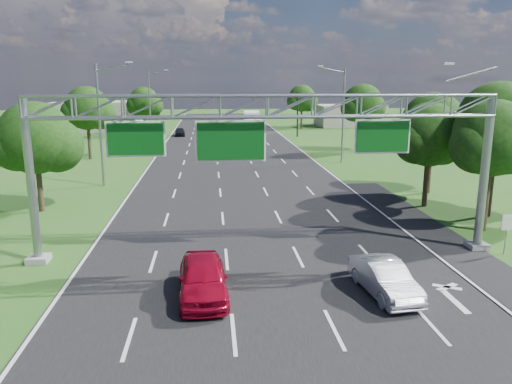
{
  "coord_description": "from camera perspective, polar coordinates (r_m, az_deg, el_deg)",
  "views": [
    {
      "loc": [
        -2.46,
        -11.99,
        8.75
      ],
      "look_at": [
        -0.09,
        14.14,
        2.81
      ],
      "focal_mm": 35.0,
      "sensor_mm": 36.0,
      "label": 1
    }
  ],
  "objects": [
    {
      "name": "traffic_signal",
      "position": [
        77.71,
        2.2,
        10.1
      ],
      "size": [
        12.21,
        0.24,
        7.0
      ],
      "color": "black",
      "rests_on": "ground"
    },
    {
      "name": "red_coupe",
      "position": [
        20.81,
        -6.1,
        -9.7
      ],
      "size": [
        2.17,
        4.95,
        1.66
      ],
      "primitive_type": "imported",
      "rotation": [
        0.0,
        0.0,
        0.04
      ],
      "color": "maroon",
      "rests_on": "ground"
    },
    {
      "name": "streetlight_l_near",
      "position": [
        43.03,
        -17.2,
        7.96
      ],
      "size": [
        2.97,
        0.22,
        10.16
      ],
      "color": "gray",
      "rests_on": "ground"
    },
    {
      "name": "tree_cluster_right",
      "position": [
        35.8,
        23.81,
        6.16
      ],
      "size": [
        9.91,
        14.6,
        8.68
      ],
      "color": "#2D2116",
      "rests_on": "ground"
    },
    {
      "name": "tree_verge_lc",
      "position": [
        82.78,
        -12.63,
        9.84
      ],
      "size": [
        5.76,
        4.8,
        7.62
      ],
      "color": "#2D2116",
      "rests_on": "ground"
    },
    {
      "name": "road",
      "position": [
        42.96,
        -1.8,
        0.99
      ],
      "size": [
        18.0,
        180.0,
        0.02
      ],
      "primitive_type": "cube",
      "color": "black",
      "rests_on": "ground"
    },
    {
      "name": "silver_sedan",
      "position": [
        21.6,
        14.5,
        -9.52
      ],
      "size": [
        2.01,
        4.48,
        1.43
      ],
      "primitive_type": "imported",
      "rotation": [
        0.0,
        0.0,
        0.12
      ],
      "color": "silver",
      "rests_on": "ground"
    },
    {
      "name": "regulatory_sign",
      "position": [
        28.3,
        26.77,
        -3.48
      ],
      "size": [
        0.6,
        0.08,
        2.1
      ],
      "color": "gray",
      "rests_on": "ground"
    },
    {
      "name": "building_right",
      "position": [
        97.88,
        10.63,
        8.58
      ],
      "size": [
        12.0,
        9.0,
        4.0
      ],
      "primitive_type": "cube",
      "color": "gray",
      "rests_on": "ground"
    },
    {
      "name": "building_left",
      "position": [
        92.3,
        -17.58,
        8.28
      ],
      "size": [
        14.0,
        10.0,
        5.0
      ],
      "primitive_type": "cube",
      "color": "gray",
      "rests_on": "ground"
    },
    {
      "name": "tree_verge_rd",
      "position": [
        62.9,
        12.13,
        9.63
      ],
      "size": [
        5.76,
        4.8,
        8.28
      ],
      "color": "#2D2116",
      "rests_on": "ground"
    },
    {
      "name": "tree_verge_re",
      "position": [
        91.6,
        5.31,
        10.47
      ],
      "size": [
        5.76,
        4.8,
        7.84
      ],
      "color": "#2D2116",
      "rests_on": "ground"
    },
    {
      "name": "streetlight_r_mid",
      "position": [
        53.87,
        9.75,
        9.19
      ],
      "size": [
        2.97,
        0.22,
        10.16
      ],
      "color": "gray",
      "rests_on": "ground"
    },
    {
      "name": "car_queue_d",
      "position": [
        69.49,
        -1.07,
        6.17
      ],
      "size": [
        2.01,
        4.93,
        1.59
      ],
      "primitive_type": "imported",
      "rotation": [
        0.0,
        0.0,
        -0.07
      ],
      "color": "silver",
      "rests_on": "ground"
    },
    {
      "name": "sign_gantry",
      "position": [
        24.22,
        1.46,
        8.34
      ],
      "size": [
        23.5,
        1.0,
        9.56
      ],
      "color": "gray",
      "rests_on": "ground"
    },
    {
      "name": "road_flare",
      "position": [
        30.2,
        19.93,
        -4.88
      ],
      "size": [
        3.0,
        30.0,
        0.02
      ],
      "primitive_type": "cube",
      "color": "black",
      "rests_on": "ground"
    },
    {
      "name": "tree_verge_la",
      "position": [
        36.13,
        -23.76,
        5.33
      ],
      "size": [
        5.76,
        4.8,
        7.4
      ],
      "color": "#2D2116",
      "rests_on": "ground"
    },
    {
      "name": "streetlight_l_far",
      "position": [
        77.56,
        -11.92,
        10.14
      ],
      "size": [
        2.97,
        0.22,
        10.16
      ],
      "color": "gray",
      "rests_on": "ground"
    },
    {
      "name": "car_queue_a",
      "position": [
        69.06,
        -4.26,
        5.93
      ],
      "size": [
        1.87,
        4.14,
        1.18
      ],
      "primitive_type": "imported",
      "rotation": [
        0.0,
        0.0,
        0.06
      ],
      "color": "white",
      "rests_on": "ground"
    },
    {
      "name": "tree_verge_lb",
      "position": [
        58.69,
        -18.67,
        8.83
      ],
      "size": [
        5.76,
        4.8,
        8.06
      ],
      "color": "#2D2116",
      "rests_on": "ground"
    },
    {
      "name": "car_queue_c",
      "position": [
        80.27,
        -8.68,
        6.82
      ],
      "size": [
        1.76,
        3.91,
        1.3
      ],
      "primitive_type": "imported",
      "rotation": [
        0.0,
        0.0,
        0.06
      ],
      "color": "black",
      "rests_on": "ground"
    },
    {
      "name": "box_truck",
      "position": [
        85.43,
        -0.44,
        7.97
      ],
      "size": [
        3.1,
        9.13,
        3.39
      ],
      "rotation": [
        0.0,
        0.0,
        -0.08
      ],
      "color": "white",
      "rests_on": "ground"
    },
    {
      "name": "ground",
      "position": [
        42.96,
        -1.8,
        0.99
      ],
      "size": [
        220.0,
        220.0,
        0.0
      ],
      "primitive_type": "plane",
      "color": "#215419",
      "rests_on": "ground"
    },
    {
      "name": "car_queue_b",
      "position": [
        69.33,
        0.05,
        6.02
      ],
      "size": [
        2.33,
        4.65,
        1.26
      ],
      "primitive_type": "imported",
      "rotation": [
        0.0,
        0.0,
        0.05
      ],
      "color": "black",
      "rests_on": "ground"
    }
  ]
}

